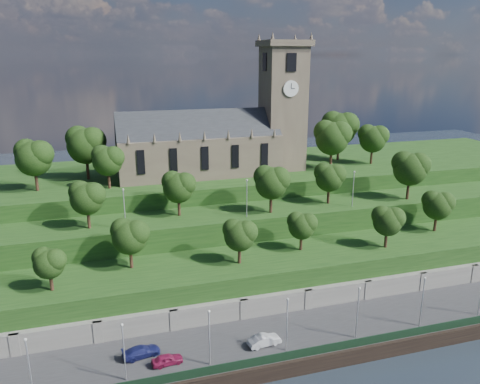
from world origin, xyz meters
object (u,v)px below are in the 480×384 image
object	(u,v)px
car_right	(141,351)
car_middle	(264,340)
car_left	(167,359)
church	(221,136)

from	to	relation	value
car_right	car_middle	bearing A→B (deg)	-108.36
car_left	car_middle	size ratio (longest dim) A/B	0.87
car_left	car_right	bearing A→B (deg)	43.67
car_left	car_middle	xyz separation A→B (m)	(12.68, 0.32, 0.08)
church	car_left	world-z (taller)	church
church	car_left	xyz separation A→B (m)	(-17.78, -41.95, -19.87)
church	car_left	distance (m)	49.70
car_middle	car_right	world-z (taller)	car_middle
church	car_right	size ratio (longest dim) A/B	8.14
church	car_left	size ratio (longest dim) A/B	10.10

